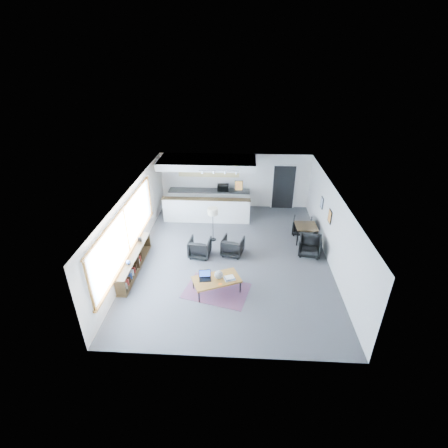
# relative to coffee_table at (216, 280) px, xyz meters

# --- Properties ---
(room) EXTENTS (7.02, 9.02, 2.62)m
(room) POSITION_rel_coffee_table_xyz_m (0.40, 1.99, 0.86)
(room) COLOR #464648
(room) RESTS_ON ground
(window) EXTENTS (0.10, 5.95, 1.66)m
(window) POSITION_rel_coffee_table_xyz_m (-3.07, 1.09, 1.02)
(window) COLOR #8CBFFF
(window) RESTS_ON room
(console) EXTENTS (0.35, 3.00, 0.80)m
(console) POSITION_rel_coffee_table_xyz_m (-2.90, 0.94, -0.11)
(console) COLOR #302211
(console) RESTS_ON floor
(kitchenette) EXTENTS (4.20, 1.96, 2.60)m
(kitchenette) POSITION_rel_coffee_table_xyz_m (-0.80, 5.69, 0.94)
(kitchenette) COLOR white
(kitchenette) RESTS_ON floor
(doorway) EXTENTS (1.10, 0.12, 2.15)m
(doorway) POSITION_rel_coffee_table_xyz_m (2.70, 6.41, 0.64)
(doorway) COLOR black
(doorway) RESTS_ON room
(track_light) EXTENTS (1.60, 0.07, 0.15)m
(track_light) POSITION_rel_coffee_table_xyz_m (-0.19, 4.19, 2.09)
(track_light) COLOR silver
(track_light) RESTS_ON room
(wall_art_lower) EXTENTS (0.03, 0.38, 0.48)m
(wall_art_lower) POSITION_rel_coffee_table_xyz_m (3.87, 2.39, 1.11)
(wall_art_lower) COLOR black
(wall_art_lower) RESTS_ON room
(wall_art_upper) EXTENTS (0.03, 0.34, 0.44)m
(wall_art_upper) POSITION_rel_coffee_table_xyz_m (3.87, 3.69, 1.06)
(wall_art_upper) COLOR black
(wall_art_upper) RESTS_ON room
(kilim_rug) EXTENTS (2.25, 1.80, 0.01)m
(kilim_rug) POSITION_rel_coffee_table_xyz_m (0.00, 0.00, -0.43)
(kilim_rug) COLOR #4F2A3D
(kilim_rug) RESTS_ON floor
(coffee_table) EXTENTS (1.63, 1.28, 0.47)m
(coffee_table) POSITION_rel_coffee_table_xyz_m (0.00, 0.00, 0.00)
(coffee_table) COLOR brown
(coffee_table) RESTS_ON floor
(laptop) EXTENTS (0.40, 0.35, 0.26)m
(laptop) POSITION_rel_coffee_table_xyz_m (-0.36, 0.01, 0.11)
(laptop) COLOR black
(laptop) RESTS_ON coffee_table
(ceramic_pot) EXTENTS (0.27, 0.27, 0.27)m
(ceramic_pot) POSITION_rel_coffee_table_xyz_m (0.07, 0.03, 0.17)
(ceramic_pot) COLOR gray
(ceramic_pot) RESTS_ON coffee_table
(book_stack) EXTENTS (0.39, 0.36, 0.10)m
(book_stack) POSITION_rel_coffee_table_xyz_m (0.41, 0.00, 0.08)
(book_stack) COLOR silver
(book_stack) RESTS_ON coffee_table
(coaster) EXTENTS (0.13, 0.13, 0.01)m
(coaster) POSITION_rel_coffee_table_xyz_m (0.13, -0.26, 0.04)
(coaster) COLOR #E5590C
(coaster) RESTS_ON coffee_table
(armchair_left) EXTENTS (0.83, 0.79, 0.77)m
(armchair_left) POSITION_rel_coffee_table_xyz_m (-0.76, 1.98, -0.05)
(armchair_left) COLOR black
(armchair_left) RESTS_ON floor
(armchair_right) EXTENTS (0.88, 0.85, 0.76)m
(armchair_right) POSITION_rel_coffee_table_xyz_m (0.44, 2.14, -0.06)
(armchair_right) COLOR black
(armchair_right) RESTS_ON floor
(floor_lamp) EXTENTS (0.46, 0.46, 1.41)m
(floor_lamp) POSITION_rel_coffee_table_xyz_m (-0.37, 3.14, 0.79)
(floor_lamp) COLOR black
(floor_lamp) RESTS_ON floor
(dining_table) EXTENTS (0.84, 0.84, 0.69)m
(dining_table) POSITION_rel_coffee_table_xyz_m (3.28, 3.26, 0.19)
(dining_table) COLOR #302211
(dining_table) RESTS_ON floor
(dining_chair_near) EXTENTS (0.77, 0.74, 0.68)m
(dining_chair_near) POSITION_rel_coffee_table_xyz_m (3.29, 2.27, -0.09)
(dining_chair_near) COLOR black
(dining_chair_near) RESTS_ON floor
(dining_chair_far) EXTENTS (0.74, 0.71, 0.65)m
(dining_chair_far) POSITION_rel_coffee_table_xyz_m (3.25, 3.86, -0.11)
(dining_chair_far) COLOR black
(dining_chair_far) RESTS_ON floor
(microwave) EXTENTS (0.54, 0.31, 0.36)m
(microwave) POSITION_rel_coffee_table_xyz_m (-0.15, 6.14, 0.67)
(microwave) COLOR black
(microwave) RESTS_ON kitchenette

